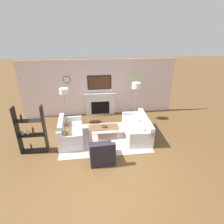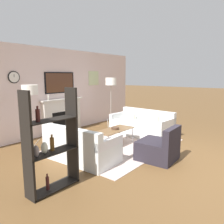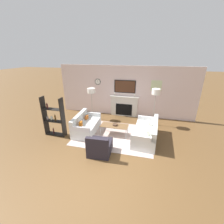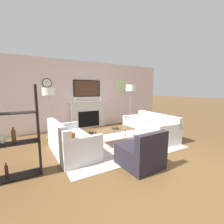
{
  "view_description": "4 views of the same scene",
  "coord_description": "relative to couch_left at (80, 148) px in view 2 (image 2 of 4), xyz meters",
  "views": [
    {
      "loc": [
        -0.48,
        -3.78,
        3.65
      ],
      "look_at": [
        0.33,
        2.36,
        0.96
      ],
      "focal_mm": 28.0,
      "sensor_mm": 36.0,
      "label": 1
    },
    {
      "loc": [
        -4.47,
        -1.32,
        1.86
      ],
      "look_at": [
        0.1,
        2.34,
        0.87
      ],
      "focal_mm": 35.0,
      "sensor_mm": 36.0,
      "label": 2
    },
    {
      "loc": [
        1.27,
        -3.35,
        3.26
      ],
      "look_at": [
        -0.22,
        2.5,
        0.89
      ],
      "focal_mm": 24.0,
      "sensor_mm": 36.0,
      "label": 3
    },
    {
      "loc": [
        -2.16,
        -1.48,
        1.56
      ],
      "look_at": [
        0.25,
        2.78,
        0.84
      ],
      "focal_mm": 24.0,
      "sensor_mm": 36.0,
      "label": 4
    }
  ],
  "objects": [
    {
      "name": "ground_plane",
      "position": [
        1.31,
        -2.1,
        -0.29
      ],
      "size": [
        60.0,
        60.0,
        0.0
      ],
      "primitive_type": "plane",
      "color": "brown"
    },
    {
      "name": "shelf_unit",
      "position": [
        -1.16,
        -0.57,
        0.49
      ],
      "size": [
        0.89,
        0.28,
        1.66
      ],
      "color": "black",
      "rests_on": "ground_plane"
    },
    {
      "name": "decorative_bowl",
      "position": [
        1.31,
        0.05,
        0.18
      ],
      "size": [
        0.21,
        0.21,
        0.06
      ],
      "color": "#483426",
      "rests_on": "coffee_table"
    },
    {
      "name": "coffee_table",
      "position": [
        1.28,
        0.04,
        0.12
      ],
      "size": [
        1.15,
        0.52,
        0.44
      ],
      "color": "brown",
      "rests_on": "ground_plane"
    },
    {
      "name": "couch_right",
      "position": [
        2.61,
        0.0,
        -0.0
      ],
      "size": [
        0.97,
        1.94,
        0.78
      ],
      "color": "silver",
      "rests_on": "ground_plane"
    },
    {
      "name": "area_rug",
      "position": [
        1.31,
        0.0,
        -0.28
      ],
      "size": [
        3.23,
        2.42,
        0.01
      ],
      "color": "#B49F97",
      "rests_on": "ground_plane"
    },
    {
      "name": "fireplace_wall",
      "position": [
        1.31,
        2.33,
        0.95
      ],
      "size": [
        7.36,
        0.28,
        2.7
      ],
      "color": "silver",
      "rests_on": "ground_plane"
    },
    {
      "name": "floor_lamp_right",
      "position": [
        2.88,
        1.46,
        1.33
      ],
      "size": [
        0.38,
        0.38,
        1.79
      ],
      "color": "#9E998E",
      "rests_on": "ground_plane"
    },
    {
      "name": "armchair",
      "position": [
        1.1,
        -1.35,
        -0.02
      ],
      "size": [
        0.8,
        0.84,
        0.77
      ],
      "color": "#252029",
      "rests_on": "ground_plane"
    },
    {
      "name": "couch_left",
      "position": [
        0.0,
        0.0,
        0.0
      ],
      "size": [
        0.94,
        1.68,
        0.8
      ],
      "color": "silver",
      "rests_on": "ground_plane"
    },
    {
      "name": "floor_lamp_left",
      "position": [
        -0.26,
        1.46,
        1.2
      ],
      "size": [
        0.39,
        0.39,
        1.64
      ],
      "color": "#9E998E",
      "rests_on": "ground_plane"
    }
  ]
}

